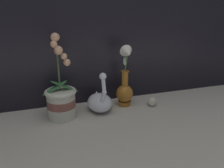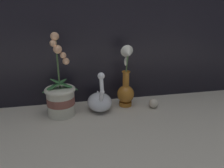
# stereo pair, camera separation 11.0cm
# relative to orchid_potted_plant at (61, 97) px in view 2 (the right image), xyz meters

# --- Properties ---
(ground_plane) EXTENTS (2.80, 2.80, 0.00)m
(ground_plane) POSITION_rel_orchid_potted_plant_xyz_m (0.23, -0.11, -0.09)
(ground_plane) COLOR #BCB2A3
(orchid_potted_plant) EXTENTS (0.18, 0.15, 0.40)m
(orchid_potted_plant) POSITION_rel_orchid_potted_plant_xyz_m (0.00, 0.00, 0.00)
(orchid_potted_plant) COLOR beige
(orchid_potted_plant) RESTS_ON ground_plane
(swan_figurine) EXTENTS (0.13, 0.20, 0.22)m
(swan_figurine) POSITION_rel_orchid_potted_plant_xyz_m (0.19, 0.02, -0.04)
(swan_figurine) COLOR white
(swan_figurine) RESTS_ON ground_plane
(blue_vase) EXTENTS (0.09, 0.11, 0.33)m
(blue_vase) POSITION_rel_orchid_potted_plant_xyz_m (0.34, 0.03, 0.02)
(blue_vase) COLOR #B26B23
(blue_vase) RESTS_ON ground_plane
(glass_sphere) EXTENTS (0.05, 0.05, 0.05)m
(glass_sphere) POSITION_rel_orchid_potted_plant_xyz_m (0.48, -0.02, -0.07)
(glass_sphere) COLOR beige
(glass_sphere) RESTS_ON ground_plane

